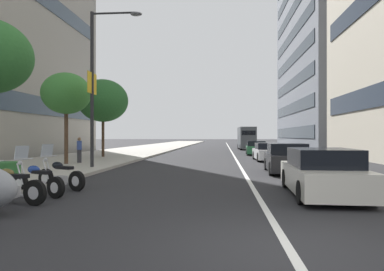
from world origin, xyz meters
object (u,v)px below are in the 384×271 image
at_px(motorcycle_far_end_row, 37,181).
at_px(car_following_behind, 268,152).
at_px(car_mid_block_traffic, 287,159).
at_px(delivery_van_ahead, 247,138).
at_px(street_lamp_with_banners, 100,73).
at_px(street_tree_mid_sidewalk, 103,101).
at_px(motorcycle_by_sign_pole, 10,187).
at_px(street_tree_by_lamp_post, 66,94).
at_px(car_approaching_light, 322,173).
at_px(motorcycle_under_tarp, 60,176).
at_px(pedestrian_on_plaza, 79,150).
at_px(car_far_down_avenue, 256,148).

xyz_separation_m(motorcycle_far_end_row, car_following_behind, (15.83, -8.68, 0.17)).
height_order(car_mid_block_traffic, delivery_van_ahead, delivery_van_ahead).
xyz_separation_m(street_lamp_with_banners, street_tree_mid_sidewalk, (9.05, 2.90, -0.50)).
distance_m(motorcycle_by_sign_pole, street_tree_mid_sidewalk, 19.12).
bearing_deg(street_tree_by_lamp_post, delivery_van_ahead, -24.52).
bearing_deg(motorcycle_far_end_row, street_lamp_with_banners, -58.72).
height_order(car_approaching_light, car_following_behind, car_approaching_light).
bearing_deg(car_mid_block_traffic, motorcycle_by_sign_pole, 137.46).
distance_m(delivery_van_ahead, street_lamp_with_banners, 30.32).
distance_m(car_approaching_light, street_tree_mid_sidewalk, 20.73).
height_order(motorcycle_far_end_row, delivery_van_ahead, delivery_van_ahead).
bearing_deg(street_tree_mid_sidewalk, car_mid_block_traffic, -128.44).
xyz_separation_m(motorcycle_far_end_row, motorcycle_under_tarp, (1.32, -0.09, 0.01)).
distance_m(motorcycle_under_tarp, delivery_van_ahead, 36.33).
bearing_deg(street_tree_by_lamp_post, motorcycle_by_sign_pole, -162.43).
distance_m(motorcycle_far_end_row, car_following_behind, 18.06).
height_order(motorcycle_far_end_row, car_mid_block_traffic, motorcycle_far_end_row).
height_order(car_mid_block_traffic, pedestrian_on_plaza, pedestrian_on_plaza).
bearing_deg(pedestrian_on_plaza, car_mid_block_traffic, -43.98).
bearing_deg(street_tree_by_lamp_post, street_tree_mid_sidewalk, 1.95).
height_order(motorcycle_under_tarp, pedestrian_on_plaza, pedestrian_on_plaza).
height_order(motorcycle_by_sign_pole, street_tree_by_lamp_post, street_tree_by_lamp_post).
height_order(motorcycle_under_tarp, car_approaching_light, motorcycle_under_tarp).
bearing_deg(street_tree_by_lamp_post, car_mid_block_traffic, -102.41).
bearing_deg(car_approaching_light, pedestrian_on_plaza, 51.22).
distance_m(motorcycle_far_end_row, car_mid_block_traffic, 11.21).
relative_size(motorcycle_far_end_row, street_tree_mid_sidewalk, 0.34).
relative_size(motorcycle_under_tarp, delivery_van_ahead, 0.36).
height_order(delivery_van_ahead, street_tree_by_lamp_post, street_tree_by_lamp_post).
distance_m(car_approaching_light, street_lamp_with_banners, 12.58).
height_order(car_approaching_light, car_far_down_avenue, car_approaching_light).
bearing_deg(car_mid_block_traffic, motorcycle_under_tarp, 128.10).
distance_m(motorcycle_far_end_row, car_approaching_light, 8.41).
relative_size(street_tree_by_lamp_post, pedestrian_on_plaza, 3.46).
bearing_deg(motorcycle_far_end_row, street_tree_mid_sidewalk, -52.70).
xyz_separation_m(motorcycle_under_tarp, delivery_van_ahead, (35.31, -8.47, 1.10)).
relative_size(motorcycle_under_tarp, car_mid_block_traffic, 0.47).
bearing_deg(motorcycle_by_sign_pole, pedestrian_on_plaza, -60.51).
bearing_deg(motorcycle_under_tarp, car_mid_block_traffic, -119.11).
bearing_deg(delivery_van_ahead, street_tree_by_lamp_post, 153.85).
bearing_deg(street_tree_by_lamp_post, street_lamp_with_banners, -125.89).
relative_size(motorcycle_by_sign_pole, street_lamp_with_banners, 0.27).
height_order(car_mid_block_traffic, car_following_behind, car_mid_block_traffic).
xyz_separation_m(motorcycle_by_sign_pole, motorcycle_far_end_row, (1.20, -0.06, -0.01)).
height_order(motorcycle_under_tarp, delivery_van_ahead, delivery_van_ahead).
relative_size(car_mid_block_traffic, street_tree_mid_sidewalk, 0.70).
xyz_separation_m(motorcycle_far_end_row, street_lamp_with_banners, (8.05, 0.94, 4.58)).
distance_m(motorcycle_far_end_row, street_lamp_with_banners, 9.31).
bearing_deg(car_approaching_light, motorcycle_under_tarp, 88.80).
bearing_deg(street_tree_by_lamp_post, motorcycle_far_end_row, -160.16).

